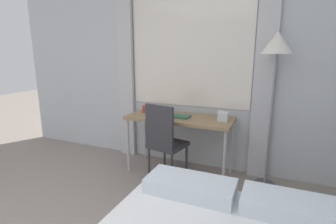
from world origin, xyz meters
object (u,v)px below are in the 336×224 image
object	(u,v)px
telephone	(223,116)
mug	(145,109)
desk	(180,121)
desk_chair	(164,139)
standing_lamp	(276,54)
book	(180,116)

from	to	relation	value
telephone	mug	world-z (taller)	telephone
desk	telephone	xyz separation A→B (m)	(0.56, 0.02, 0.12)
desk_chair	mug	xyz separation A→B (m)	(-0.45, 0.35, 0.26)
desk	standing_lamp	world-z (taller)	standing_lamp
standing_lamp	desk_chair	bearing A→B (deg)	-161.95
desk	book	size ratio (longest dim) A/B	5.29
desk	mug	size ratio (longest dim) A/B	14.00
desk_chair	telephone	xyz separation A→B (m)	(0.63, 0.33, 0.27)
desk	desk_chair	distance (m)	0.36
standing_lamp	book	size ratio (longest dim) A/B	7.02
book	mug	xyz separation A→B (m)	(-0.54, 0.06, 0.04)
desk	standing_lamp	xyz separation A→B (m)	(1.08, 0.06, 0.85)
mug	book	bearing A→B (deg)	-6.74
telephone	book	size ratio (longest dim) A/B	0.52
standing_lamp	mug	distance (m)	1.77
desk	telephone	world-z (taller)	telephone
desk	standing_lamp	bearing A→B (deg)	3.42
telephone	book	distance (m)	0.54
desk_chair	desk	bearing A→B (deg)	87.37
desk_chair	standing_lamp	bearing A→B (deg)	29.28
standing_lamp	book	bearing A→B (deg)	-175.12
standing_lamp	book	distance (m)	1.33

